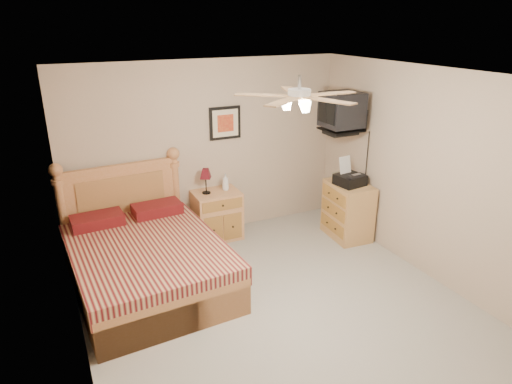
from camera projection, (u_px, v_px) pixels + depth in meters
floor at (282, 311)px, 4.97m from camera, size 4.50×4.50×0.00m
ceiling at (288, 77)px, 4.08m from camera, size 4.00×4.50×0.04m
wall_back at (207, 150)px, 6.42m from camera, size 4.00×0.04×2.50m
wall_front at (475, 341)px, 2.63m from camera, size 4.00×0.04×2.50m
wall_left at (71, 247)px, 3.72m from camera, size 0.04×4.50×2.50m
wall_right at (434, 177)px, 5.33m from camera, size 0.04×4.50×2.50m
bed at (145, 235)px, 5.19m from camera, size 1.72×2.19×1.37m
nightstand at (217, 215)px, 6.54m from camera, size 0.65×0.50×0.70m
table_lamp at (206, 181)px, 6.31m from camera, size 0.24×0.24×0.36m
lotion_bottle at (225, 182)px, 6.46m from camera, size 0.10×0.10×0.24m
framed_picture at (225, 123)px, 6.38m from camera, size 0.46×0.04×0.46m
dresser at (348, 210)px, 6.55m from camera, size 0.53×0.72×0.81m
fax_machine at (351, 172)px, 6.30m from camera, size 0.41×0.43×0.38m
magazine_lower at (337, 178)px, 6.60m from camera, size 0.21×0.28×0.03m
magazine_upper at (337, 176)px, 6.62m from camera, size 0.20×0.27×0.02m
wall_tv at (351, 112)px, 6.16m from camera, size 0.56×0.46×0.58m
ceiling_fan at (299, 96)px, 3.96m from camera, size 1.14×1.14×0.28m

